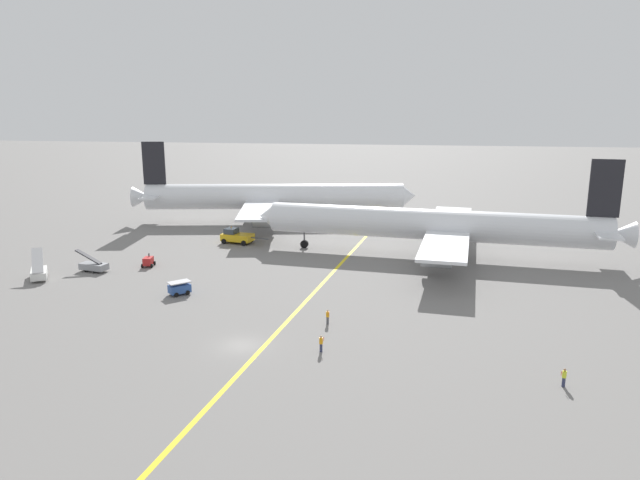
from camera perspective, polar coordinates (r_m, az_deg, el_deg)
ground_plane at (r=59.53m, az=-7.69°, el=-10.21°), size 600.00×600.00×0.00m
taxiway_stripe at (r=67.72m, az=-2.46°, el=-7.15°), size 13.91×119.30×0.01m
airliner_at_gate_left at (r=118.62m, az=-4.66°, el=4.24°), size 56.96×43.84×16.32m
airliner_being_pushed at (r=92.89m, az=11.28°, el=1.42°), size 57.80×40.40×15.89m
pushback_tug at (r=101.88m, az=-8.17°, el=0.37°), size 8.65×3.98×2.83m
gse_stair_truck_yellow at (r=88.96m, az=-25.84°, el=-2.82°), size 4.11×4.87×4.06m
gse_gpu_cart_small at (r=89.96m, az=-16.48°, el=-2.01°), size 1.91×2.33×1.90m
gse_belt_loader_portside at (r=89.91m, az=-21.32°, el=-2.37°), size 5.06×2.52×3.02m
gse_baggage_cart_near_cluster at (r=75.80m, az=-13.60°, el=-4.60°), size 3.05×3.04×1.71m
ground_crew_ramp_agent_by_cones at (r=54.87m, az=22.80°, el=-12.29°), size 0.49×0.36×1.66m
ground_crew_marshaller_foreground at (r=64.10m, az=0.75°, el=-7.52°), size 0.39×0.44×1.66m
ground_crew_wing_walker_right at (r=57.26m, az=0.10°, el=-10.09°), size 0.45×0.38×1.70m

